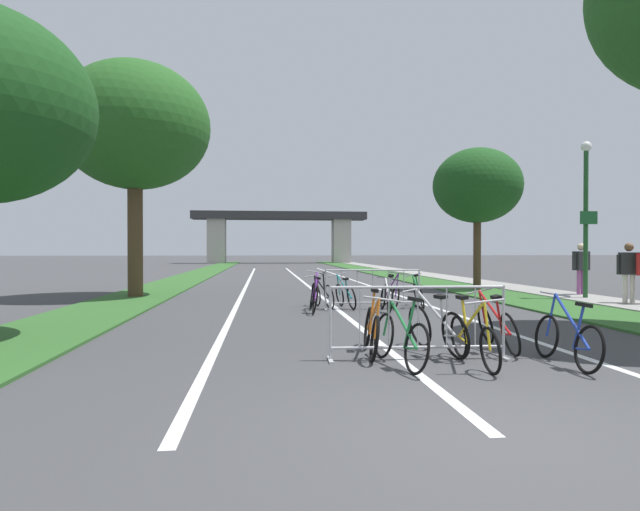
% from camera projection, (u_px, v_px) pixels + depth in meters
% --- Properties ---
extents(ground_plane, '(300.00, 300.00, 0.00)m').
position_uv_depth(ground_plane, '(498.00, 438.00, 4.36)').
color(ground_plane, '#3D3D3F').
extents(grass_verge_left, '(2.32, 71.29, 0.05)m').
position_uv_depth(grass_verge_left, '(197.00, 275.00, 32.72)').
color(grass_verge_left, '#2D5B26').
rests_on(grass_verge_left, ground).
extents(grass_verge_right, '(2.32, 71.29, 0.05)m').
position_uv_depth(grass_verge_right, '(388.00, 274.00, 34.00)').
color(grass_verge_right, '#2D5B26').
rests_on(grass_verge_right, ground).
extents(sidewalk_path_right, '(1.81, 71.29, 0.08)m').
position_uv_depth(sidewalk_path_right, '(419.00, 273.00, 34.22)').
color(sidewalk_path_right, gray).
rests_on(sidewalk_path_right, ground).
extents(lane_stripe_center, '(0.14, 41.24, 0.01)m').
position_uv_depth(lane_stripe_center, '(305.00, 283.00, 24.87)').
color(lane_stripe_center, silver).
rests_on(lane_stripe_center, ground).
extents(lane_stripe_right_lane, '(0.14, 41.24, 0.01)m').
position_uv_depth(lane_stripe_right_lane, '(361.00, 283.00, 25.15)').
color(lane_stripe_right_lane, silver).
rests_on(lane_stripe_right_lane, ground).
extents(lane_stripe_left_lane, '(0.14, 41.24, 0.01)m').
position_uv_depth(lane_stripe_left_lane, '(247.00, 283.00, 24.58)').
color(lane_stripe_left_lane, silver).
rests_on(lane_stripe_left_lane, ground).
extents(overpass_bridge, '(20.51, 3.20, 6.10)m').
position_uv_depth(overpass_bridge, '(280.00, 228.00, 62.90)').
color(overpass_bridge, '#2D2D30').
rests_on(overpass_bridge, ground).
extents(tree_left_cypress_far, '(4.84, 4.84, 7.64)m').
position_uv_depth(tree_left_cypress_far, '(135.00, 127.00, 17.18)').
color(tree_left_cypress_far, '#4C3823').
rests_on(tree_left_cypress_far, ground).
extents(tree_right_maple_mid, '(3.41, 3.41, 5.52)m').
position_uv_depth(tree_right_maple_mid, '(477.00, 186.00, 20.54)').
color(tree_right_maple_mid, '#4C3823').
rests_on(tree_right_maple_mid, ground).
extents(lamppost_with_sign, '(0.56, 0.32, 4.92)m').
position_uv_depth(lamppost_with_sign, '(586.00, 205.00, 16.40)').
color(lamppost_with_sign, '#1E4C23').
rests_on(lamppost_with_sign, ground).
extents(crowd_barrier_nearest, '(2.56, 0.55, 1.05)m').
position_uv_depth(crowd_barrier_nearest, '(418.00, 323.00, 7.47)').
color(crowd_barrier_nearest, '#ADADB2').
rests_on(crowd_barrier_nearest, ground).
extents(crowd_barrier_second, '(2.55, 0.50, 1.05)m').
position_uv_depth(crowd_barrier_second, '(373.00, 289.00, 13.84)').
color(crowd_barrier_second, '#ADADB2').
rests_on(crowd_barrier_second, ground).
extents(bicycle_green_0, '(0.49, 1.67, 0.91)m').
position_uv_depth(bicycle_green_0, '(418.00, 294.00, 14.40)').
color(bicycle_green_0, black).
rests_on(bicycle_green_0, ground).
extents(bicycle_purple_1, '(0.55, 1.62, 1.00)m').
position_uv_depth(bicycle_purple_1, '(391.00, 294.00, 14.35)').
color(bicycle_purple_1, black).
rests_on(bicycle_purple_1, ground).
extents(bicycle_orange_2, '(0.44, 1.74, 0.97)m').
position_uv_depth(bicycle_orange_2, '(371.00, 330.00, 7.84)').
color(bicycle_orange_2, black).
rests_on(bicycle_orange_2, ground).
extents(bicycle_silver_3, '(0.68, 1.71, 0.98)m').
position_uv_depth(bicycle_silver_3, '(436.00, 328.00, 7.95)').
color(bicycle_silver_3, black).
rests_on(bicycle_silver_3, ground).
extents(bicycle_black_4, '(0.70, 1.65, 0.98)m').
position_uv_depth(bicycle_black_4, '(322.00, 294.00, 14.21)').
color(bicycle_black_4, black).
rests_on(bicycle_black_4, ground).
extents(bicycle_red_5, '(0.46, 1.76, 0.94)m').
position_uv_depth(bicycle_red_5, '(497.00, 326.00, 8.21)').
color(bicycle_red_5, black).
rests_on(bicycle_red_5, ground).
extents(bicycle_yellow_6, '(0.51, 1.68, 0.95)m').
position_uv_depth(bicycle_yellow_6, '(473.00, 339.00, 7.10)').
color(bicycle_yellow_6, black).
rests_on(bicycle_yellow_6, ground).
extents(bicycle_blue_7, '(0.45, 1.65, 0.97)m').
position_uv_depth(bicycle_blue_7, '(567.00, 339.00, 7.11)').
color(bicycle_blue_7, black).
rests_on(bicycle_blue_7, ground).
extents(bicycle_white_8, '(0.47, 1.66, 0.93)m').
position_uv_depth(bicycle_white_8, '(387.00, 297.00, 13.42)').
color(bicycle_white_8, black).
rests_on(bicycle_white_8, ground).
extents(bicycle_teal_9, '(0.64, 1.62, 0.93)m').
position_uv_depth(bicycle_teal_9, '(345.00, 295.00, 14.19)').
color(bicycle_teal_9, black).
rests_on(bicycle_teal_9, ground).
extents(bicycle_green_10, '(0.45, 1.71, 0.95)m').
position_uv_depth(bicycle_green_10, '(400.00, 338.00, 7.09)').
color(bicycle_green_10, black).
rests_on(bicycle_green_10, ground).
extents(bicycle_purple_11, '(0.50, 1.76, 1.03)m').
position_uv_depth(bicycle_purple_11, '(314.00, 296.00, 13.25)').
color(bicycle_purple_11, black).
rests_on(bicycle_purple_11, ground).
extents(pedestrian_strolling, '(0.61, 0.42, 1.76)m').
position_uv_depth(pedestrian_strolling, '(629.00, 267.00, 14.75)').
color(pedestrian_strolling, beige).
rests_on(pedestrian_strolling, ground).
extents(pedestrian_waiting, '(0.63, 0.40, 1.78)m').
position_uv_depth(pedestrian_waiting, '(581.00, 264.00, 17.60)').
color(pedestrian_waiting, '#994C8C').
rests_on(pedestrian_waiting, ground).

